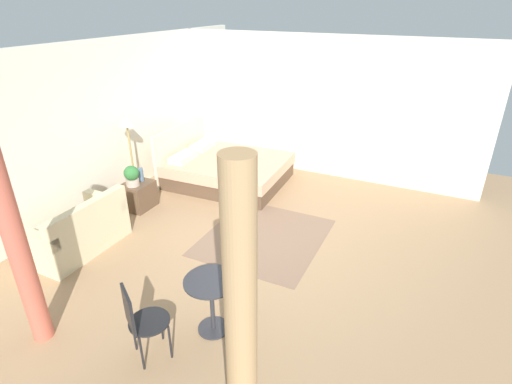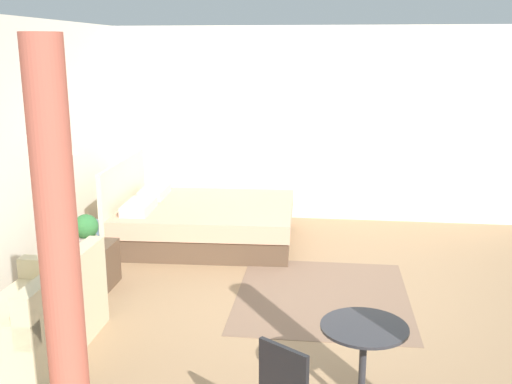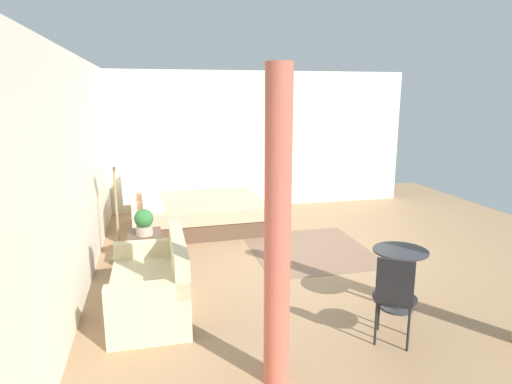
{
  "view_description": "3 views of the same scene",
  "coord_description": "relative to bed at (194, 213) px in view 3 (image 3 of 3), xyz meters",
  "views": [
    {
      "loc": [
        -4.75,
        -2.25,
        3.39
      ],
      "look_at": [
        0.11,
        0.09,
        0.77
      ],
      "focal_mm": 28.03,
      "sensor_mm": 36.0,
      "label": 1
    },
    {
      "loc": [
        -5.53,
        -0.05,
        2.49
      ],
      "look_at": [
        0.73,
        0.72,
        0.94
      ],
      "focal_mm": 41.14,
      "sensor_mm": 36.0,
      "label": 2
    },
    {
      "loc": [
        -5.95,
        2.24,
        2.33
      ],
      "look_at": [
        0.57,
        0.7,
        0.86
      ],
      "focal_mm": 31.06,
      "sensor_mm": 36.0,
      "label": 3
    }
  ],
  "objects": [
    {
      "name": "ground_plane",
      "position": [
        -1.73,
        -1.56,
        -0.29
      ],
      "size": [
        9.08,
        9.27,
        0.02
      ],
      "primitive_type": "cube",
      "color": "#9E7A56"
    },
    {
      "name": "wall_back",
      "position": [
        -1.73,
        1.57,
        1.13
      ],
      "size": [
        9.08,
        0.12,
        2.8
      ],
      "primitive_type": "cube",
      "color": "silver",
      "rests_on": "ground"
    },
    {
      "name": "wall_right",
      "position": [
        1.31,
        -1.56,
        1.13
      ],
      "size": [
        0.12,
        6.27,
        2.8
      ],
      "primitive_type": "cube",
      "color": "silver",
      "rests_on": "ground"
    },
    {
      "name": "area_rug",
      "position": [
        -1.6,
        -1.61,
        -0.27
      ],
      "size": [
        1.97,
        1.76,
        0.01
      ],
      "primitive_type": "cube",
      "color": "#7F604C",
      "rests_on": "ground"
    },
    {
      "name": "bed",
      "position": [
        0.0,
        0.0,
        0.0
      ],
      "size": [
        1.92,
        2.32,
        1.07
      ],
      "color": "brown",
      "rests_on": "ground"
    },
    {
      "name": "couch",
      "position": [
        -3.09,
        0.74,
        0.01
      ],
      "size": [
        1.4,
        0.8,
        0.83
      ],
      "color": "beige",
      "rests_on": "ground"
    },
    {
      "name": "nightstand",
      "position": [
        -1.66,
        0.83,
        -0.04
      ],
      "size": [
        0.52,
        0.45,
        0.48
      ],
      "color": "brown",
      "rests_on": "ground"
    },
    {
      "name": "potted_plant",
      "position": [
        -1.76,
        0.83,
        0.39
      ],
      "size": [
        0.25,
        0.25,
        0.36
      ],
      "color": "tan",
      "rests_on": "nightstand"
    },
    {
      "name": "vase",
      "position": [
        -1.54,
        0.83,
        0.32
      ],
      "size": [
        0.1,
        0.1,
        0.23
      ],
      "color": "slate",
      "rests_on": "nightstand"
    },
    {
      "name": "floor_lamp",
      "position": [
        -1.31,
        1.21,
        0.94
      ],
      "size": [
        0.29,
        0.29,
        1.54
      ],
      "color": "#99844C",
      "rests_on": "ground"
    },
    {
      "name": "balcony_table",
      "position": [
        -3.62,
        -1.89,
        0.2
      ],
      "size": [
        0.59,
        0.59,
        0.69
      ],
      "color": "#2D2D33",
      "rests_on": "ground"
    },
    {
      "name": "cafe_chair_near_window",
      "position": [
        -4.26,
        -1.46,
        0.25
      ],
      "size": [
        0.58,
        0.58,
        0.89
      ],
      "color": "black",
      "rests_on": "ground"
    },
    {
      "name": "curtain_right",
      "position": [
        -4.52,
        -0.24,
        1.01
      ],
      "size": [
        0.21,
        0.21,
        2.56
      ],
      "color": "#C15B47",
      "rests_on": "ground"
    }
  ]
}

